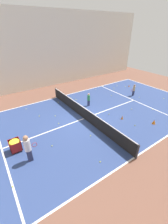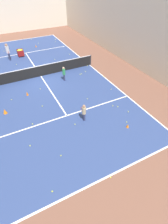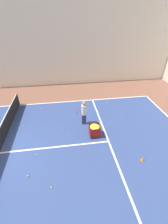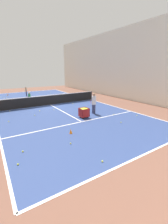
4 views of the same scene
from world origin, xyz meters
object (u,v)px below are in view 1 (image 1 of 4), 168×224
(player_near_baseline, at_px, (134,89))
(ball_cart, at_px, (15,144))
(coach_at_net, at_px, (28,147))
(training_cone_0, at_px, (129,86))
(tennis_net, at_px, (84,113))
(child_midcourt, at_px, (89,99))

(player_near_baseline, relative_size, ball_cart, 1.65)
(player_near_baseline, distance_m, coach_at_net, 12.15)
(player_near_baseline, distance_m, ball_cart, 12.40)
(coach_at_net, height_order, training_cone_0, coach_at_net)
(tennis_net, relative_size, player_near_baseline, 8.39)
(ball_cart, bearing_deg, training_cone_0, -75.76)
(player_near_baseline, distance_m, child_midcourt, 5.38)
(player_near_baseline, relative_size, training_cone_0, 4.99)
(tennis_net, xyz_separation_m, training_cone_0, (2.94, -8.79, -0.40))
(player_near_baseline, bearing_deg, coach_at_net, 20.48)
(player_near_baseline, relative_size, coach_at_net, 0.72)
(child_midcourt, xyz_separation_m, ball_cart, (-2.28, 6.99, -0.18))
(tennis_net, xyz_separation_m, ball_cart, (-0.65, 5.35, 0.01))
(tennis_net, distance_m, training_cone_0, 9.28)
(coach_at_net, distance_m, training_cone_0, 14.53)
(player_near_baseline, bearing_deg, child_midcourt, -1.03)
(child_midcourt, bearing_deg, coach_at_net, 41.27)
(child_midcourt, bearing_deg, training_cone_0, -156.74)
(player_near_baseline, xyz_separation_m, child_midcourt, (0.80, 5.32, 0.01))
(child_midcourt, bearing_deg, ball_cart, 30.95)
(player_near_baseline, bearing_deg, training_cone_0, -123.49)
(coach_at_net, xyz_separation_m, training_cone_0, (4.83, -13.67, -0.86))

